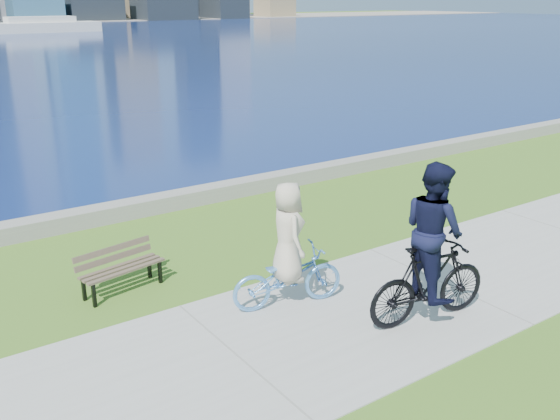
{
  "coord_description": "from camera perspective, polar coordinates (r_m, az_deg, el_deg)",
  "views": [
    {
      "loc": [
        -3.68,
        -6.26,
        4.57
      ],
      "look_at": [
        2.11,
        2.05,
        1.1
      ],
      "focal_mm": 40.0,
      "sensor_mm": 36.0,
      "label": 1
    }
  ],
  "objects": [
    {
      "name": "seawall",
      "position": [
        13.72,
        -17.41,
        -0.67
      ],
      "size": [
        90.0,
        0.5,
        0.35
      ],
      "primitive_type": "cube",
      "color": "gray",
      "rests_on": "ground"
    },
    {
      "name": "park_bench",
      "position": [
        10.49,
        -14.48,
        -4.9
      ],
      "size": [
        1.46,
        0.73,
        0.72
      ],
      "rotation": [
        0.0,
        0.0,
        0.18
      ],
      "color": "black",
      "rests_on": "ground"
    },
    {
      "name": "cyclist_man",
      "position": [
        9.23,
        13.63,
        -4.19
      ],
      "size": [
        0.9,
        2.08,
        2.42
      ],
      "rotation": [
        0.0,
        0.0,
        1.41
      ],
      "color": "black",
      "rests_on": "ground"
    },
    {
      "name": "ground",
      "position": [
        8.58,
        -3.85,
        -13.31
      ],
      "size": [
        320.0,
        320.0,
        0.0
      ],
      "primitive_type": "plane",
      "color": "#3B651A",
      "rests_on": "ground"
    },
    {
      "name": "concrete_path",
      "position": [
        8.58,
        -3.86,
        -13.25
      ],
      "size": [
        80.0,
        3.5,
        0.02
      ],
      "primitive_type": "cube",
      "color": "#9C9C97",
      "rests_on": "ground"
    },
    {
      "name": "cyclist_woman",
      "position": [
        9.52,
        0.7,
        -4.69
      ],
      "size": [
        1.03,
        1.88,
        1.98
      ],
      "rotation": [
        0.0,
        0.0,
        1.33
      ],
      "color": "#5D9DE2",
      "rests_on": "ground"
    },
    {
      "name": "ferry_far",
      "position": [
        93.02,
        -21.02,
        15.45
      ],
      "size": [
        15.25,
        4.36,
        2.07
      ],
      "color": "silver",
      "rests_on": "ground"
    }
  ]
}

